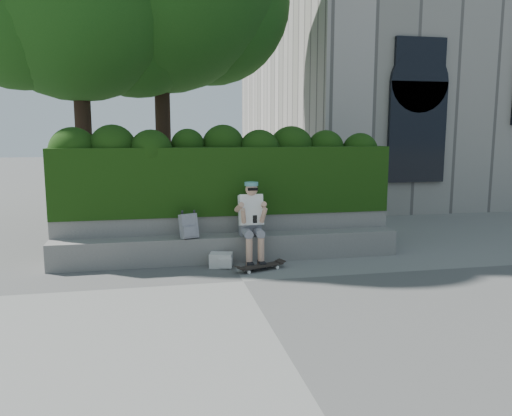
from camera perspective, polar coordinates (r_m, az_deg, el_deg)
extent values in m
plane|color=slate|center=(7.55, -1.47, -8.37)|extent=(80.00, 80.00, 0.00)
cube|color=gray|center=(8.68, -2.93, -4.57)|extent=(6.00, 0.45, 0.45)
cube|color=gray|center=(9.11, -3.39, -2.98)|extent=(6.00, 0.50, 0.75)
cube|color=black|center=(9.18, -3.64, 3.27)|extent=(6.00, 1.00, 1.20)
cylinder|color=black|center=(12.95, -10.51, 6.66)|extent=(0.38, 0.38, 3.57)
cylinder|color=black|center=(12.26, -18.95, 5.12)|extent=(0.37, 0.37, 3.10)
cube|color=gray|center=(8.62, -0.68, -2.38)|extent=(0.36, 0.26, 0.22)
cube|color=white|center=(8.49, -0.60, -0.22)|extent=(0.40, 0.32, 0.55)
sphere|color=tan|center=(8.38, -0.51, 2.14)|extent=(0.21, 0.21, 0.21)
cylinder|color=#559C9A|center=(8.39, -0.54, 2.77)|extent=(0.23, 0.23, 0.06)
cube|color=black|center=(8.17, -0.13, -1.28)|extent=(0.07, 0.02, 0.13)
cylinder|color=tan|center=(8.25, -0.78, -5.13)|extent=(0.11, 0.11, 0.47)
cylinder|color=tan|center=(8.28, 0.58, -5.06)|extent=(0.11, 0.11, 0.47)
cube|color=black|center=(8.24, -0.70, -6.55)|extent=(0.10, 0.26, 0.10)
cube|color=black|center=(8.28, 0.67, -6.47)|extent=(0.10, 0.26, 0.10)
cube|color=black|center=(8.11, 0.54, -6.63)|extent=(0.79, 0.45, 0.02)
cylinder|color=silver|center=(7.92, -0.81, -7.35)|extent=(0.06, 0.05, 0.05)
cylinder|color=silver|center=(8.06, -1.41, -7.07)|extent=(0.06, 0.05, 0.05)
cylinder|color=silver|center=(8.20, 2.45, -6.79)|extent=(0.06, 0.05, 0.05)
cylinder|color=silver|center=(8.33, 1.81, -6.54)|extent=(0.06, 0.05, 0.05)
cube|color=#9D9DA1|center=(8.42, -7.70, -2.06)|extent=(0.31, 0.24, 0.41)
cube|color=beige|center=(8.31, -4.02, -5.95)|extent=(0.42, 0.35, 0.24)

